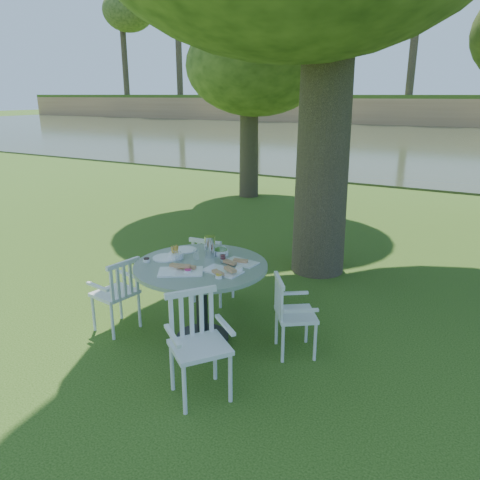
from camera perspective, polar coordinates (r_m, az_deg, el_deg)
ground at (r=5.80m, az=-0.97°, el=-8.56°), size 140.00×140.00×0.00m
table at (r=4.90m, az=-4.76°, el=-4.81°), size 1.38×1.38×0.86m
chair_ne at (r=4.74m, az=5.88°, el=-8.45°), size 0.55×0.56×0.81m
chair_nw at (r=5.83m, az=-3.70°, el=-3.06°), size 0.45×0.43×0.86m
chair_sw at (r=5.29m, az=-14.48°, el=-5.91°), size 0.46×0.48×0.84m
chair_se at (r=4.14m, az=-5.37°, el=-11.50°), size 0.63×0.64×0.92m
tableware at (r=4.92m, az=-4.79°, el=-2.11°), size 1.10×0.96×0.23m
river at (r=27.75m, az=24.03°, el=10.63°), size 100.00×28.00×0.12m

